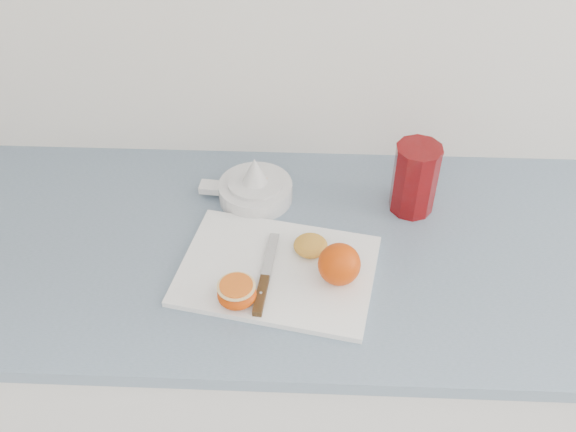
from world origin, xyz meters
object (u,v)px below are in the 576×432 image
Objects in this scene: counter at (312,374)px; cutting_board at (277,270)px; red_tumbler at (414,181)px; half_orange at (237,293)px; citrus_juicer at (255,188)px.

cutting_board reaches higher than counter.
half_orange is at bearing -140.00° from red_tumbler.
cutting_board is at bearing -133.67° from counter.
half_orange is 0.46× the size of red_tumbler.
red_tumbler reaches higher than half_orange.
half_orange is (-0.14, -0.16, 0.48)m from counter.
half_orange is 0.30m from citrus_juicer.
half_orange is 0.44m from red_tumbler.
cutting_board is 0.11m from half_orange.
cutting_board is (-0.08, -0.08, 0.45)m from counter.
citrus_juicer is 0.33m from red_tumbler.
cutting_board is at bearing -143.61° from red_tumbler.
red_tumbler is at bearing 40.00° from half_orange.
half_orange is at bearing -91.43° from citrus_juicer.
red_tumbler is (0.27, 0.20, 0.06)m from cutting_board.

